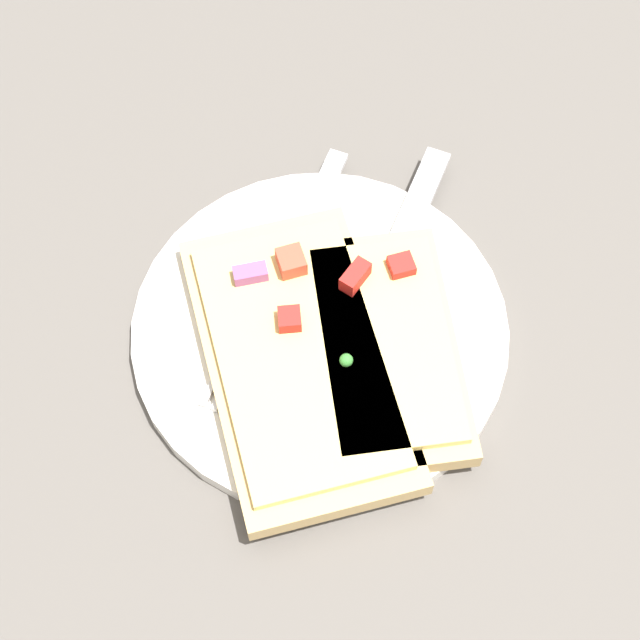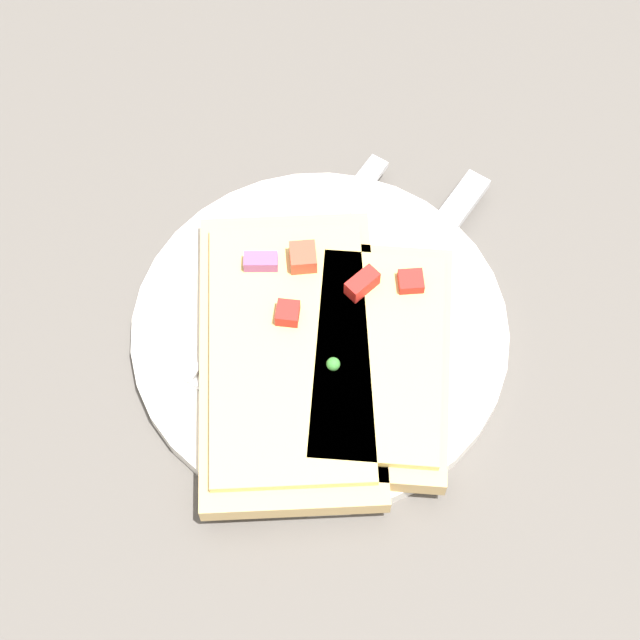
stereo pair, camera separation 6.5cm
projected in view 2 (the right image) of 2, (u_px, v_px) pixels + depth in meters
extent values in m
plane|color=#56514C|center=(320.00, 336.00, 0.67)|extent=(4.00, 4.00, 0.00)
cylinder|color=silver|center=(320.00, 332.00, 0.66)|extent=(0.23, 0.23, 0.01)
cube|color=silver|center=(329.00, 227.00, 0.69)|extent=(0.12, 0.05, 0.01)
cube|color=silver|center=(251.00, 327.00, 0.65)|extent=(0.05, 0.04, 0.01)
cube|color=silver|center=(201.00, 365.00, 0.64)|extent=(0.03, 0.01, 0.00)
cube|color=silver|center=(210.00, 371.00, 0.64)|extent=(0.03, 0.01, 0.00)
cube|color=silver|center=(220.00, 377.00, 0.64)|extent=(0.03, 0.01, 0.00)
cube|color=silver|center=(230.00, 383.00, 0.64)|extent=(0.03, 0.01, 0.00)
cube|color=silver|center=(448.00, 220.00, 0.69)|extent=(0.08, 0.04, 0.01)
cube|color=silver|center=(360.00, 339.00, 0.65)|extent=(0.13, 0.06, 0.00)
cube|color=tan|center=(290.00, 357.00, 0.64)|extent=(0.22, 0.16, 0.01)
cube|color=#E0C16B|center=(289.00, 350.00, 0.63)|extent=(0.19, 0.14, 0.01)
cube|color=#D14733|center=(303.00, 257.00, 0.65)|extent=(0.02, 0.02, 0.01)
cube|color=#934C8E|center=(261.00, 262.00, 0.65)|extent=(0.01, 0.02, 0.01)
sphere|color=#388433|center=(333.00, 364.00, 0.62)|extent=(0.01, 0.01, 0.01)
cube|color=red|center=(288.00, 313.00, 0.63)|extent=(0.02, 0.02, 0.01)
cube|color=tan|center=(378.00, 362.00, 0.64)|extent=(0.17, 0.11, 0.01)
cube|color=#E0C16B|center=(379.00, 355.00, 0.63)|extent=(0.15, 0.10, 0.01)
cube|color=red|center=(411.00, 281.00, 0.64)|extent=(0.02, 0.02, 0.01)
cube|color=red|center=(362.00, 284.00, 0.64)|extent=(0.02, 0.02, 0.01)
sphere|color=tan|center=(420.00, 309.00, 0.66)|extent=(0.01, 0.01, 0.01)
sphere|color=tan|center=(324.00, 337.00, 0.65)|extent=(0.01, 0.01, 0.01)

